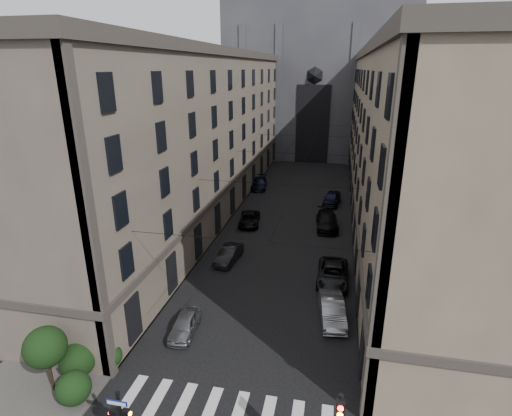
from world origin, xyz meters
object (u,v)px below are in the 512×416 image
Objects in this scene: car_left_midfar at (249,219)px; car_right_midnear at (333,274)px; gothic_tower at (319,62)px; car_left_near at (185,325)px; car_left_far at (259,183)px; car_right_midfar at (327,221)px; car_right_far at (332,198)px; car_left_midnear at (229,254)px; car_right_near at (332,310)px.

car_left_midfar is 14.69m from car_right_midnear.
gothic_tower is 12.26× the size of car_left_midfar.
car_right_midnear reaches higher than car_left_near.
car_left_near is at bearing -93.56° from car_left_far.
car_right_midfar is (4.20, -43.32, -16.98)m from gothic_tower.
car_right_midnear is at bearing -80.55° from car_right_far.
car_left_far is 1.10× the size of car_right_far.
gothic_tower is at bearing 76.56° from car_left_midfar.
car_left_midnear is 0.78× the size of car_right_midnear.
car_left_near is (-4.36, -64.13, -17.15)m from gothic_tower.
car_right_near is at bearing -80.70° from car_right_far.
car_right_far is (10.66, -5.22, 0.05)m from car_left_far.
car_left_midnear is 9.29m from car_left_midfar.
car_right_near is at bearing -91.92° from car_right_midfar.
car_right_far is at bearing 69.53° from car_left_near.
car_right_midnear is 11.98m from car_right_midfar.
car_left_midfar is at bearing 130.69° from car_right_midnear.
gothic_tower reaches higher than car_left_near.
car_right_midfar is at bearing -2.59° from car_left_midfar.
car_left_far is 27.93m from car_right_midnear.
car_left_midnear is 23.74m from car_left_far.
car_left_far is (-1.89, 23.67, 0.07)m from car_left_midnear.
car_right_midfar is (8.56, 20.80, 0.17)m from car_left_near.
car_left_near is 20.03m from car_left_midfar.
car_right_midfar is (8.47, 10.06, 0.12)m from car_left_midnear.
car_left_midfar is (-0.15, 9.29, -0.04)m from car_left_midnear.
car_right_midnear is (9.40, -1.88, 0.06)m from car_left_midnear.
car_left_far is at bearing 89.20° from car_left_midfar.
gothic_tower reaches higher than car_right_midnear.
car_right_midfar reaches higher than car_right_near.
car_right_midnear is at bearing -5.26° from car_left_midnear.
car_left_midnear is (0.09, 10.74, 0.05)m from car_left_near.
gothic_tower is at bearing 91.49° from car_left_midnear.
car_left_midfar is 0.87× the size of car_right_midnear.
car_left_midnear is (-4.27, -53.38, -17.10)m from gothic_tower.
car_right_midfar is at bearing -84.46° from gothic_tower.
car_right_midnear is (9.55, -11.17, 0.10)m from car_left_midfar.
car_right_midnear is at bearing -57.20° from car_left_midfar.
car_left_midnear is at bearing -135.41° from car_right_midfar.
car_left_far reaches higher than car_right_near.
car_left_midfar is 1.03× the size of car_right_near.
car_left_midfar is at bearing 179.81° from car_right_midfar.
car_left_near is 34.46m from car_left_far.
gothic_tower is 66.52m from car_left_near.
car_right_near reaches higher than car_right_midnear.
car_left_midnear is 9.59m from car_right_midnear.
car_left_near is 0.80× the size of car_right_far.
car_right_midnear is (11.29, -25.55, -0.01)m from car_left_far.
car_right_far is at bearing -32.65° from car_left_far.
car_right_midnear is at bearing -72.72° from car_left_far.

